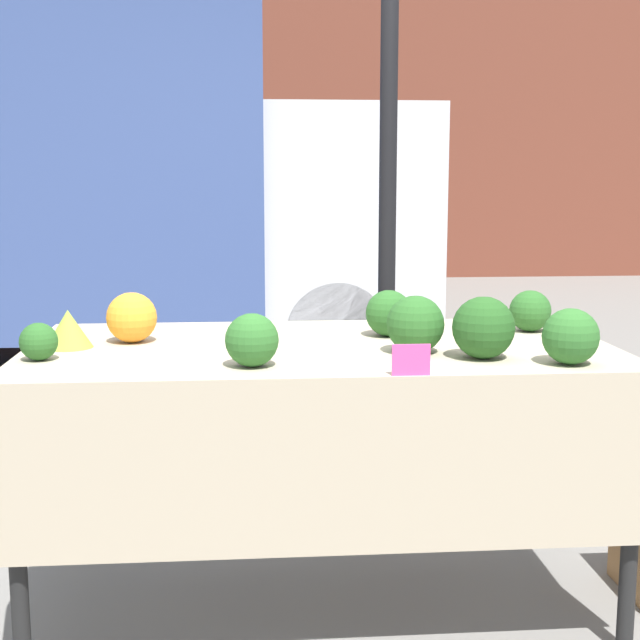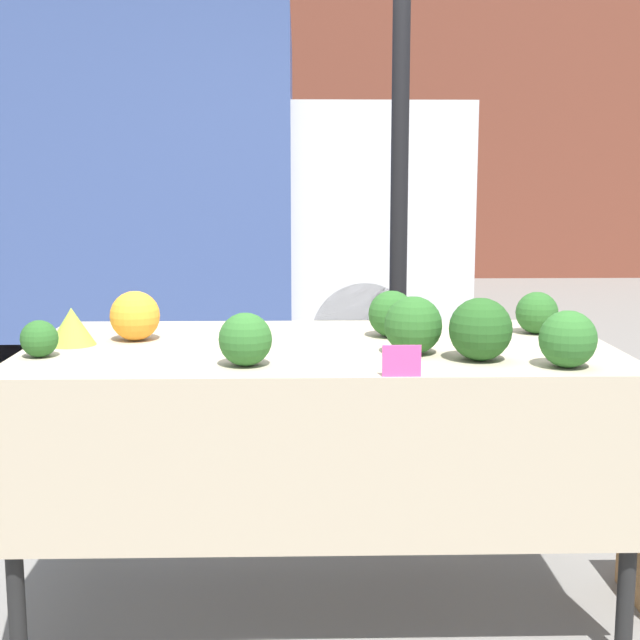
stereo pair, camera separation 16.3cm
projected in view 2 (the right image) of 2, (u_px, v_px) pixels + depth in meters
ground_plane at (320, 596)px, 2.99m from camera, size 40.00×40.00×0.00m
building_facade at (302, 73)px, 12.35m from camera, size 16.00×0.60×5.67m
tent_pole at (399, 222)px, 3.56m from camera, size 0.07×0.07×2.43m
parked_truck at (141, 187)px, 6.75m from camera, size 4.39×2.20×2.50m
market_table at (321, 380)px, 2.81m from camera, size 1.86×0.97×0.86m
orange_cauliflower at (135, 316)px, 2.92m from camera, size 0.16×0.16×0.16m
romanesco_head at (72, 326)px, 2.84m from camera, size 0.15×0.15×0.12m
broccoli_head_0 at (537, 313)px, 3.05m from camera, size 0.14×0.14×0.14m
broccoli_head_1 at (39, 339)px, 2.65m from camera, size 0.11×0.11×0.11m
broccoli_head_2 at (392, 314)px, 2.99m from camera, size 0.16×0.16×0.16m
broccoli_head_3 at (480, 329)px, 2.60m from camera, size 0.19×0.19×0.19m
broccoli_head_4 at (568, 339)px, 2.50m from camera, size 0.16×0.16×0.16m
broccoli_head_5 at (245, 339)px, 2.52m from camera, size 0.15×0.15×0.15m
broccoli_head_6 at (413, 325)px, 2.69m from camera, size 0.18×0.18×0.18m
price_sign at (402, 361)px, 2.39m from camera, size 0.10×0.01×0.09m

